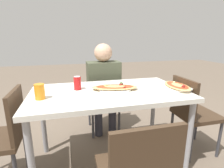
% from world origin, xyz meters
% --- Properties ---
extents(ground_plane, '(14.00, 14.00, 0.00)m').
position_xyz_m(ground_plane, '(0.00, 0.00, 0.00)').
color(ground_plane, '#6B5B4C').
extents(dining_table, '(1.39, 0.78, 0.76)m').
position_xyz_m(dining_table, '(0.00, 0.00, 0.68)').
color(dining_table, silver).
rests_on(dining_table, ground_plane).
extents(chair_far_seated, '(0.40, 0.40, 0.83)m').
position_xyz_m(chair_far_seated, '(0.08, 0.72, 0.48)').
color(chair_far_seated, '#3F2D1E').
rests_on(chair_far_seated, ground_plane).
extents(chair_side_left, '(0.40, 0.40, 0.83)m').
position_xyz_m(chair_side_left, '(-0.89, -0.05, 0.48)').
color(chair_side_left, '#3F2D1E').
rests_on(chair_side_left, ground_plane).
extents(chair_side_right, '(0.40, 0.40, 0.83)m').
position_xyz_m(chair_side_right, '(0.89, -0.04, 0.48)').
color(chair_side_right, '#3F2D1E').
rests_on(chair_side_right, ground_plane).
extents(person_seated, '(0.40, 0.26, 1.16)m').
position_xyz_m(person_seated, '(0.08, 0.61, 0.69)').
color(person_seated, '#2D2D38').
rests_on(person_seated, ground_plane).
extents(pizza_main, '(0.45, 0.30, 0.06)m').
position_xyz_m(pizza_main, '(0.06, 0.02, 0.78)').
color(pizza_main, white).
rests_on(pizza_main, dining_table).
extents(soda_can, '(0.07, 0.07, 0.12)m').
position_xyz_m(soda_can, '(-0.27, 0.11, 0.82)').
color(soda_can, red).
rests_on(soda_can, dining_table).
extents(drink_glass, '(0.08, 0.08, 0.12)m').
position_xyz_m(drink_glass, '(-0.57, -0.08, 0.82)').
color(drink_glass, orange).
rests_on(drink_glass, dining_table).
extents(pizza_second, '(0.29, 0.38, 0.05)m').
position_xyz_m(pizza_second, '(0.65, -0.08, 0.78)').
color(pizza_second, white).
rests_on(pizza_second, dining_table).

